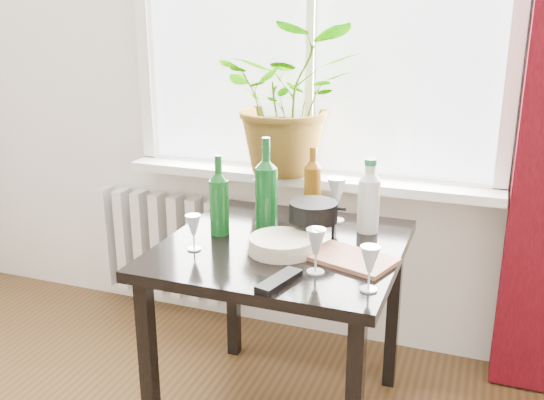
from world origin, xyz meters
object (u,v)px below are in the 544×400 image
(bottle_amber, at_px, (313,180))
(wineglass_front_left, at_px, (194,232))
(table, at_px, (282,267))
(cutting_board, at_px, (351,259))
(wineglass_far_right, at_px, (369,268))
(wine_bottle_left, at_px, (219,195))
(wine_bottle_right, at_px, (266,184))
(cleaning_bottle, at_px, (369,195))
(radiator, at_px, (169,245))
(wineglass_back_center, at_px, (336,199))
(potted_plant, at_px, (290,99))
(wineglass_back_left, at_px, (264,201))
(plate_stack, at_px, (282,245))
(fondue_pot, at_px, (313,220))
(tv_remote, at_px, (279,281))
(wineglass_front_right, at_px, (316,251))

(bottle_amber, height_order, wineglass_front_left, bottle_amber)
(table, bearing_deg, cutting_board, -14.77)
(cutting_board, bearing_deg, wineglass_far_right, -63.00)
(wine_bottle_left, height_order, wineglass_front_left, wine_bottle_left)
(bottle_amber, bearing_deg, wineglass_front_left, -117.64)
(wine_bottle_left, bearing_deg, table, -3.18)
(wine_bottle_right, distance_m, bottle_amber, 0.28)
(cleaning_bottle, bearing_deg, wineglass_front_left, -143.54)
(radiator, distance_m, cutting_board, 1.37)
(wineglass_back_center, bearing_deg, cutting_board, -68.31)
(potted_plant, xyz_separation_m, bottle_amber, (0.18, -0.24, -0.29))
(potted_plant, bearing_deg, wineglass_back_left, -85.14)
(wineglass_far_right, xyz_separation_m, cutting_board, (-0.10, 0.20, -0.07))
(cleaning_bottle, xyz_separation_m, cutting_board, (0.01, -0.30, -0.14))
(wine_bottle_left, bearing_deg, wineglass_back_center, 38.09)
(cutting_board, bearing_deg, table, 165.23)
(wine_bottle_right, xyz_separation_m, cutting_board, (0.38, -0.18, -0.18))
(plate_stack, distance_m, fondue_pot, 0.18)
(tv_remote, bearing_deg, wine_bottle_right, 130.32)
(wineglass_front_left, xyz_separation_m, plate_stack, (0.30, 0.09, -0.04))
(plate_stack, xyz_separation_m, fondue_pot, (0.06, 0.17, 0.04))
(wineglass_back_center, bearing_deg, wineglass_far_right, -66.41)
(wine_bottle_right, distance_m, wineglass_front_right, 0.45)
(wineglass_back_left, bearing_deg, plate_stack, -57.04)
(potted_plant, distance_m, wineglass_back_left, 0.54)
(wineglass_back_left, distance_m, plate_stack, 0.31)
(table, bearing_deg, wineglass_back_left, 128.22)
(potted_plant, bearing_deg, wineglass_front_left, -97.06)
(bottle_amber, height_order, wineglass_front_right, bottle_amber)
(wine_bottle_left, distance_m, bottle_amber, 0.43)
(radiator, height_order, bottle_amber, bottle_amber)
(fondue_pot, bearing_deg, tv_remote, -77.60)
(potted_plant, height_order, wineglass_front_right, potted_plant)
(wineglass_front_left, relative_size, plate_stack, 0.55)
(cutting_board, bearing_deg, fondue_pot, 137.99)
(wine_bottle_left, relative_size, cleaning_bottle, 1.07)
(wine_bottle_left, relative_size, wineglass_far_right, 2.11)
(wine_bottle_right, distance_m, wineglass_far_right, 0.63)
(wineglass_front_right, distance_m, wineglass_front_left, 0.46)
(plate_stack, height_order, cutting_board, plate_stack)
(table, bearing_deg, fondue_pot, 46.76)
(bottle_amber, xyz_separation_m, cleaning_bottle, (0.26, -0.13, -0.00))
(radiator, height_order, wineglass_far_right, wineglass_far_right)
(wine_bottle_right, bearing_deg, fondue_pot, -5.81)
(wine_bottle_left, bearing_deg, cutting_board, -9.22)
(cleaning_bottle, height_order, wineglass_back_left, cleaning_bottle)
(wineglass_front_right, distance_m, cutting_board, 0.17)
(radiator, xyz_separation_m, wineglass_front_left, (0.58, -0.80, 0.43))
(potted_plant, relative_size, wine_bottle_right, 1.80)
(bottle_amber, xyz_separation_m, cutting_board, (0.27, -0.43, -0.14))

